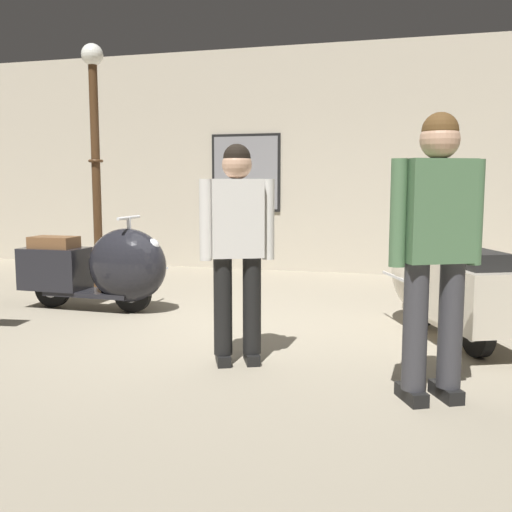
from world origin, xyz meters
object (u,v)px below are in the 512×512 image
at_px(visitor_0, 237,239).
at_px(visitor_1, 436,238).
at_px(scooter_1, 439,280).
at_px(scooter_0, 105,268).
at_px(lamppost, 96,160).

relative_size(visitor_0, visitor_1, 0.92).
bearing_deg(scooter_1, visitor_1, 153.69).
distance_m(scooter_0, scooter_1, 3.39).
xyz_separation_m(scooter_1, visitor_1, (-0.08, -1.73, 0.53)).
bearing_deg(scooter_1, scooter_0, 64.66).
height_order(scooter_1, lamppost, lamppost).
distance_m(scooter_0, lamppost, 1.90).
bearing_deg(scooter_0, visitor_0, -35.66).
height_order(scooter_0, scooter_1, scooter_1).
relative_size(scooter_1, visitor_0, 1.11).
xyz_separation_m(visitor_0, visitor_1, (1.39, -0.41, 0.08)).
bearing_deg(visitor_1, lamppost, 26.50).
distance_m(scooter_0, visitor_0, 2.43).
bearing_deg(lamppost, scooter_0, -57.27).
xyz_separation_m(scooter_1, visitor_0, (-1.47, -1.32, 0.45)).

